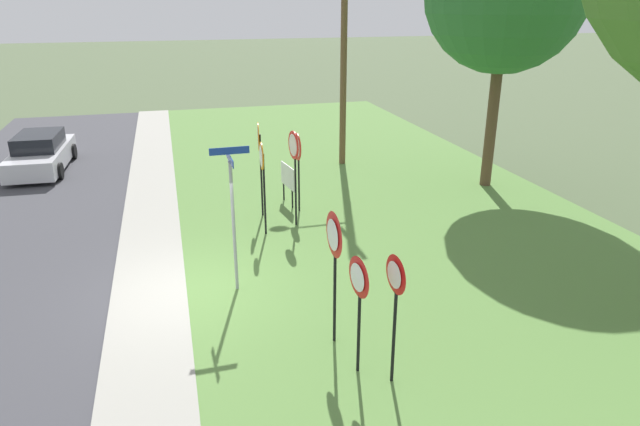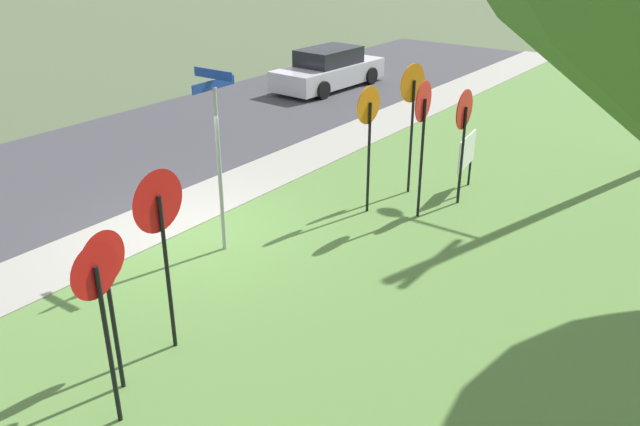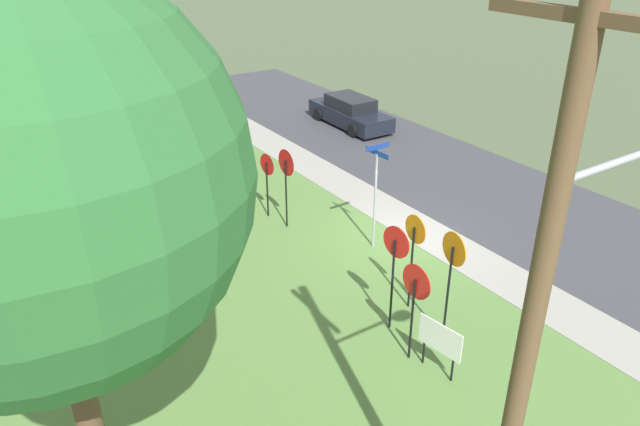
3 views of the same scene
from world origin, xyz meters
TOP-DOWN VIEW (x-y plane):
  - ground_plane at (0.00, 0.00)m, footprint 160.00×160.00m
  - sidewalk_strip at (0.00, -0.80)m, footprint 44.00×1.60m
  - grass_median at (0.00, 6.00)m, footprint 44.00×12.00m
  - stop_sign_near_left at (-3.18, 3.16)m, footprint 0.77×0.13m
  - stop_sign_near_right at (-4.19, 2.37)m, footprint 0.79×0.13m
  - stop_sign_far_left at (-4.28, 3.51)m, footprint 0.80×0.11m
  - stop_sign_far_center at (-2.78, 2.22)m, footprint 0.73×0.10m
  - yield_sign_near_left at (4.04, 3.16)m, footprint 0.65×0.12m
  - yield_sign_near_right at (2.65, 2.56)m, footprint 0.84×0.11m
  - yield_sign_far_left at (3.64, 2.69)m, footprint 0.70×0.14m
  - street_name_post at (0.14, 1.09)m, footprint 0.96×0.82m
  - utility_pole at (-8.95, 6.19)m, footprint 2.10×2.46m
  - notice_board at (-4.96, 3.34)m, footprint 1.09×0.19m
  - parked_hatchback_near at (-11.12, -4.75)m, footprint 4.58×2.03m

SIDE VIEW (x-z plane):
  - ground_plane at x=0.00m, z-range 0.00..0.00m
  - grass_median at x=0.00m, z-range 0.00..0.04m
  - sidewalk_strip at x=0.00m, z-range 0.00..0.06m
  - parked_hatchback_near at x=-11.12m, z-range -0.05..1.34m
  - notice_board at x=-4.96m, z-range 0.25..1.50m
  - yield_sign_far_left at x=3.64m, z-range 0.56..2.72m
  - yield_sign_near_left at x=4.04m, z-range 0.59..2.91m
  - stop_sign_far_left at x=-4.28m, z-range 0.59..2.98m
  - stop_sign_far_center at x=-2.78m, z-range 0.62..3.18m
  - street_name_post at x=0.14m, z-range 0.33..3.55m
  - yield_sign_near_right at x=2.65m, z-range 0.69..3.28m
  - stop_sign_near_left at x=-3.18m, z-range 0.67..3.38m
  - stop_sign_near_right at x=-4.19m, z-range 0.69..3.46m
  - utility_pole at x=-8.95m, z-range 0.39..9.63m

